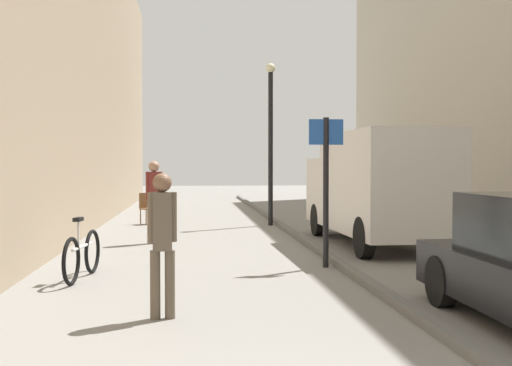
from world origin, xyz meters
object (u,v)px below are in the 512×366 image
object	(u,v)px
pedestrian_main_foreground	(154,196)
cafe_chair_near_window	(148,206)
street_sign_post	(326,178)
bicycle_leaning	(82,255)
pedestrian_mid_block	(162,235)
delivery_van	(376,186)
lamp_post	(271,133)

from	to	relation	value
pedestrian_main_foreground	cafe_chair_near_window	xyz separation A→B (m)	(-0.47, 4.74, -0.53)
street_sign_post	bicycle_leaning	distance (m)	4.24
pedestrian_mid_block	cafe_chair_near_window	size ratio (longest dim) A/B	1.79
street_sign_post	pedestrian_main_foreground	bearing A→B (deg)	-48.41
delivery_van	bicycle_leaning	bearing A→B (deg)	-149.19
pedestrian_mid_block	bicycle_leaning	world-z (taller)	pedestrian_mid_block
pedestrian_main_foreground	street_sign_post	bearing A→B (deg)	-57.20
pedestrian_main_foreground	lamp_post	xyz separation A→B (m)	(3.16, 3.97, 1.64)
pedestrian_mid_block	street_sign_post	bearing A→B (deg)	49.59
pedestrian_main_foreground	bicycle_leaning	size ratio (longest dim) A/B	1.06
lamp_post	pedestrian_main_foreground	bearing A→B (deg)	-128.56
pedestrian_mid_block	delivery_van	xyz separation A→B (m)	(4.40, 6.30, 0.35)
pedestrian_mid_block	lamp_post	world-z (taller)	lamp_post
street_sign_post	lamp_post	distance (m)	7.74
pedestrian_main_foreground	lamp_post	bearing A→B (deg)	43.61
lamp_post	cafe_chair_near_window	xyz separation A→B (m)	(-3.63, 0.78, -2.18)
street_sign_post	pedestrian_mid_block	bearing A→B (deg)	53.07
delivery_van	cafe_chair_near_window	world-z (taller)	delivery_van
pedestrian_mid_block	cafe_chair_near_window	distance (m)	11.89
street_sign_post	bicycle_leaning	xyz separation A→B (m)	(-4.01, -0.74, -1.16)
lamp_post	bicycle_leaning	size ratio (longest dim) A/B	2.70
pedestrian_mid_block	bicycle_leaning	distance (m)	3.06
cafe_chair_near_window	delivery_van	bearing A→B (deg)	103.69
street_sign_post	lamp_post	bearing A→B (deg)	-89.05
street_sign_post	bicycle_leaning	bearing A→B (deg)	11.35
pedestrian_main_foreground	lamp_post	world-z (taller)	lamp_post
delivery_van	lamp_post	xyz separation A→B (m)	(-1.75, 4.77, 1.40)
cafe_chair_near_window	pedestrian_mid_block	bearing A→B (deg)	64.26
delivery_van	street_sign_post	xyz separation A→B (m)	(-1.75, -2.89, 0.22)
bicycle_leaning	cafe_chair_near_window	distance (m)	9.17
delivery_van	lamp_post	bearing A→B (deg)	108.78
pedestrian_mid_block	lamp_post	distance (m)	11.51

